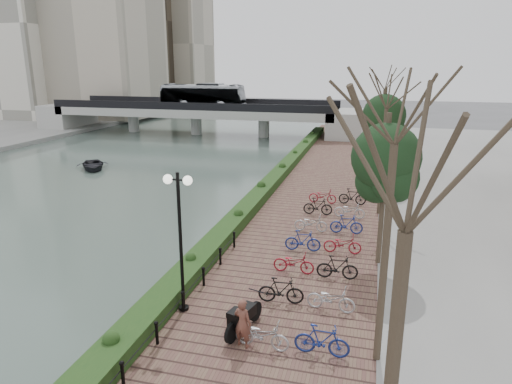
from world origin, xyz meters
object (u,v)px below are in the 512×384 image
(pedestrian, at_px, (243,323))
(boat, at_px, (93,165))
(lamppost, at_px, (179,213))
(motorcycle, at_px, (244,315))

(pedestrian, xyz_separation_m, boat, (-20.04, 22.05, -0.88))
(lamppost, height_order, boat, lamppost)
(lamppost, bearing_deg, boat, 130.34)
(motorcycle, height_order, boat, motorcycle)
(motorcycle, distance_m, boat, 29.09)
(boat, bearing_deg, pedestrian, -83.98)
(lamppost, bearing_deg, motorcycle, -17.20)
(pedestrian, height_order, boat, pedestrian)
(lamppost, relative_size, boat, 1.31)
(motorcycle, distance_m, pedestrian, 0.85)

